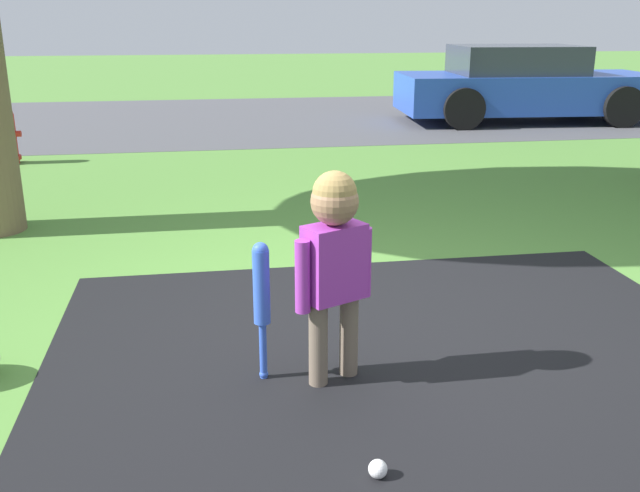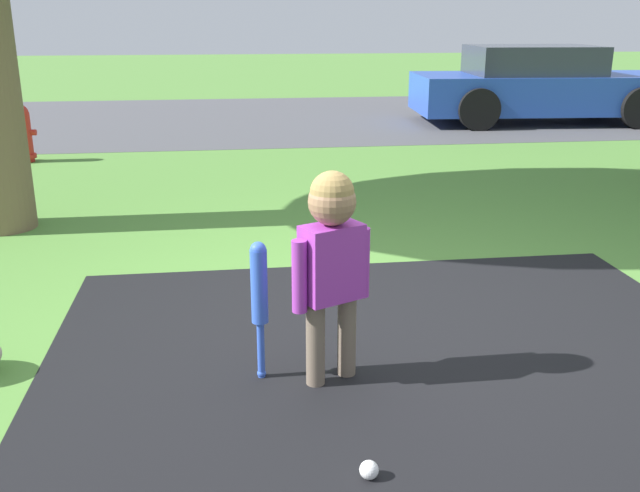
# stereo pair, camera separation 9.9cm
# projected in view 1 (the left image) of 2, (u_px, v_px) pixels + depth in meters

# --- Properties ---
(ground_plane) EXTENTS (60.00, 60.00, 0.00)m
(ground_plane) POSITION_uv_depth(u_px,v_px,m) (368.00, 323.00, 4.04)
(ground_plane) COLOR #518438
(street_strip) EXTENTS (40.00, 6.00, 0.01)m
(street_strip) POSITION_uv_depth(u_px,v_px,m) (254.00, 118.00, 12.14)
(street_strip) COLOR #4C4C51
(street_strip) RESTS_ON ground
(child) EXTENTS (0.38, 0.26, 1.01)m
(child) POSITION_uv_depth(u_px,v_px,m) (334.00, 248.00, 3.21)
(child) COLOR #6B5B4C
(child) RESTS_ON ground
(baseball_bat) EXTENTS (0.08, 0.08, 0.68)m
(baseball_bat) POSITION_uv_depth(u_px,v_px,m) (262.00, 292.00, 3.28)
(baseball_bat) COLOR blue
(baseball_bat) RESTS_ON ground
(sports_ball) EXTENTS (0.07, 0.07, 0.07)m
(sports_ball) POSITION_uv_depth(u_px,v_px,m) (378.00, 469.00, 2.67)
(sports_ball) COLOR white
(sports_ball) RESTS_ON ground
(fire_hydrant) EXTENTS (0.28, 0.25, 0.67)m
(fire_hydrant) POSITION_uv_depth(u_px,v_px,m) (7.00, 135.00, 8.30)
(fire_hydrant) COLOR red
(fire_hydrant) RESTS_ON ground
(parked_car) EXTENTS (4.17, 2.02, 1.21)m
(parked_car) POSITION_uv_depth(u_px,v_px,m) (523.00, 85.00, 11.58)
(parked_car) COLOR #2347AD
(parked_car) RESTS_ON ground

